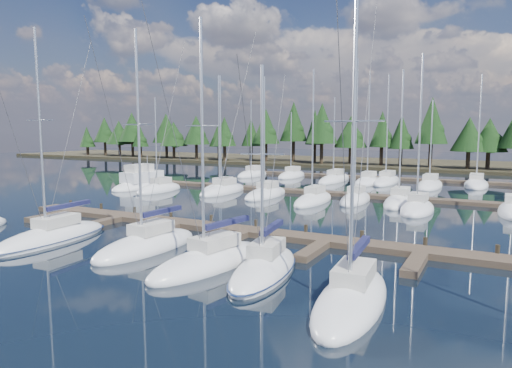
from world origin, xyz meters
The scene contains 12 objects.
ground centered at (0.00, 30.00, 0.00)m, with size 260.00×260.00×0.00m, color black.
far_shore centered at (0.00, 90.00, 0.30)m, with size 220.00×30.00×0.60m, color #322C1B.
main_dock centered at (0.00, 17.36, 0.20)m, with size 44.00×6.13×0.90m.
back_docks centered at (0.00, 49.58, 0.20)m, with size 50.00×21.80×0.40m.
front_sailboat_1 centered at (-10.85, 9.78, 0.29)m, with size 3.57×9.88×14.88m.
front_sailboat_2 centered at (-3.65, 11.16, 0.29)m, with size 3.28×8.64×14.33m.
front_sailboat_3 centered at (1.88, 10.02, 0.29)m, with size 4.18×9.12×14.13m.
front_sailboat_4 centered at (5.20, 10.19, 0.28)m, with size 3.89×8.50×11.54m.
front_sailboat_5 centered at (10.47, 8.15, 0.29)m, with size 3.31×8.72×14.37m.
back_sailboat_rows centered at (0.29, 45.20, 0.27)m, with size 47.21×31.98×16.40m.
motor_yacht_left centered at (-25.42, 34.92, 0.55)m, with size 3.71×10.30×5.11m.
tree_line centered at (-1.59, 80.21, 7.37)m, with size 184.09×11.57×13.24m.
Camera 1 is at (15.72, -10.56, 7.56)m, focal length 32.00 mm.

